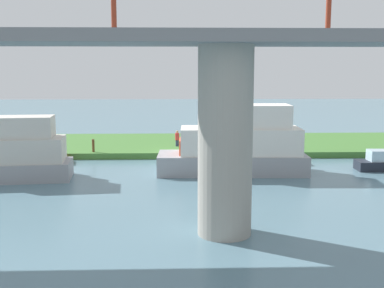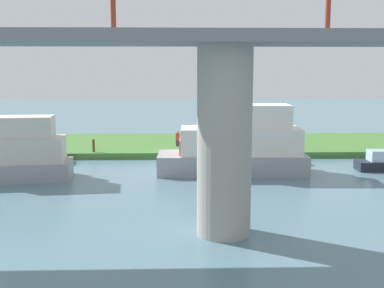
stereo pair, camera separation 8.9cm
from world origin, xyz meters
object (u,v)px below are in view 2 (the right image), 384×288
(motorboat_white, at_px, (5,154))
(mooring_post, at_px, (94,146))
(person_on_bank, at_px, (177,138))
(skiff_small, at_px, (237,146))
(bridge_pylon, at_px, (224,142))
(motorboat_red, at_px, (32,156))
(riverboat_paddlewheel, at_px, (270,157))

(motorboat_white, bearing_deg, mooring_post, -119.30)
(person_on_bank, height_order, skiff_small, skiff_small)
(person_on_bank, relative_size, skiff_small, 0.14)
(bridge_pylon, relative_size, skiff_small, 0.79)
(mooring_post, distance_m, motorboat_white, 8.88)
(mooring_post, distance_m, skiff_small, 12.52)
(motorboat_white, bearing_deg, motorboat_red, -90.38)
(skiff_small, bearing_deg, bridge_pylon, 80.32)
(bridge_pylon, bearing_deg, motorboat_red, -50.98)
(motorboat_red, bearing_deg, riverboat_paddlewheel, 178.36)
(bridge_pylon, distance_m, riverboat_paddlewheel, 16.81)
(riverboat_paddlewheel, bearing_deg, person_on_bank, -38.47)
(person_on_bank, height_order, riverboat_paddlewheel, person_on_bank)
(bridge_pylon, distance_m, skiff_small, 12.80)
(motorboat_red, bearing_deg, motorboat_white, 89.62)
(bridge_pylon, distance_m, motorboat_white, 17.15)
(bridge_pylon, bearing_deg, person_on_bank, -84.65)
(mooring_post, xyz_separation_m, motorboat_white, (4.34, 7.72, 0.66))
(person_on_bank, height_order, motorboat_red, person_on_bank)
(mooring_post, bearing_deg, motorboat_red, 28.60)
(bridge_pylon, xyz_separation_m, mooring_post, (8.79, -18.50, -3.04))
(bridge_pylon, height_order, mooring_post, bridge_pylon)
(person_on_bank, bearing_deg, mooring_post, 21.88)
(person_on_bank, xyz_separation_m, riverboat_paddlewheel, (-7.04, 5.60, -0.67))
(person_on_bank, bearing_deg, bridge_pylon, 95.35)
(skiff_small, distance_m, riverboat_paddlewheel, 4.56)
(motorboat_red, bearing_deg, person_on_bank, -155.43)
(skiff_small, relative_size, motorboat_white, 1.13)
(person_on_bank, distance_m, riverboat_paddlewheel, 9.02)
(person_on_bank, xyz_separation_m, mooring_post, (6.80, 2.73, -0.18))
(person_on_bank, distance_m, motorboat_white, 15.29)
(person_on_bank, xyz_separation_m, motorboat_white, (11.14, 10.46, 0.48))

